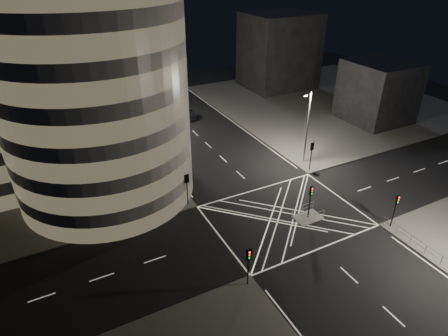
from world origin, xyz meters
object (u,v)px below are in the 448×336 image
traffic_signal_nl (248,260)px  traffic_signal_island (311,196)px  street_lamp_left_near (164,146)px  street_lamp_right_far (307,126)px  street_lamp_left_far (126,100)px  traffic_signal_fr (312,151)px  central_island (308,217)px  sedan (188,114)px  traffic_signal_nr (396,205)px  traffic_signal_fl (187,184)px

traffic_signal_nl → traffic_signal_island: (10.80, 5.30, 0.00)m
street_lamp_left_near → street_lamp_right_far: bearing=-9.0°
street_lamp_left_far → street_lamp_right_far: same height
traffic_signal_fr → central_island: bearing=-129.3°
street_lamp_left_near → street_lamp_right_far: same height
street_lamp_right_far → sedan: size_ratio=2.41×
street_lamp_left_far → sedan: (10.94, 1.53, -4.86)m
central_island → traffic_signal_nr: 9.08m
traffic_signal_fl → street_lamp_left_near: 5.86m
traffic_signal_fl → street_lamp_left_far: street_lamp_left_far is taller
traffic_signal_island → street_lamp_right_far: 13.13m
traffic_signal_fr → traffic_signal_island: same height
street_lamp_right_far → sedan: bearing=109.4°
traffic_signal_nr → sedan: bearing=100.8°
traffic_signal_nl → traffic_signal_nr: bearing=0.0°
street_lamp_left_near → traffic_signal_nr: bearing=-45.9°
central_island → street_lamp_left_far: bearing=110.0°
sedan → traffic_signal_island: bearing=89.3°
traffic_signal_nr → street_lamp_left_far: street_lamp_left_far is taller
street_lamp_left_near → street_lamp_left_far: (0.00, 18.00, 0.00)m
central_island → traffic_signal_nl: traffic_signal_nl is taller
traffic_signal_nl → traffic_signal_fr: size_ratio=1.00×
central_island → traffic_signal_island: bearing=0.0°
street_lamp_left_far → street_lamp_left_near: bearing=-90.0°
traffic_signal_nl → street_lamp_left_far: 36.90m
central_island → traffic_signal_nl: 12.36m
traffic_signal_fl → street_lamp_right_far: street_lamp_right_far is taller
sedan → traffic_signal_nr: bearing=99.2°
central_island → street_lamp_right_far: size_ratio=0.30×
traffic_signal_nl → traffic_signal_fr: bearing=37.7°
traffic_signal_fl → traffic_signal_fr: size_ratio=1.00×
traffic_signal_fr → street_lamp_left_near: 19.14m
traffic_signal_fr → street_lamp_left_far: 29.63m
traffic_signal_fr → traffic_signal_nr: 13.60m
traffic_signal_nl → street_lamp_left_near: street_lamp_left_near is taller
central_island → traffic_signal_nl: bearing=-153.9°
sedan → traffic_signal_nl: bearing=73.3°
traffic_signal_nl → traffic_signal_fr: (17.60, 13.60, 0.00)m
traffic_signal_nr → street_lamp_right_far: (0.64, 15.80, 2.63)m
sedan → traffic_signal_fl: bearing=65.8°
street_lamp_right_far → traffic_signal_nr: bearing=-92.3°
traffic_signal_fr → street_lamp_left_far: (-18.24, 23.20, 2.63)m
traffic_signal_island → street_lamp_right_far: bearing=54.7°
street_lamp_left_near → traffic_signal_fr: bearing=-15.9°
central_island → street_lamp_right_far: 13.98m
traffic_signal_nl → traffic_signal_nr: same height
traffic_signal_fr → street_lamp_right_far: bearing=73.9°
traffic_signal_island → street_lamp_left_far: size_ratio=0.40×
traffic_signal_nl → sedan: size_ratio=0.97×
traffic_signal_nr → street_lamp_left_near: street_lamp_left_near is taller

